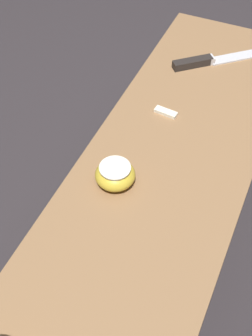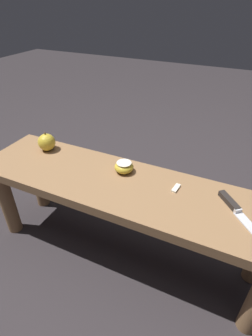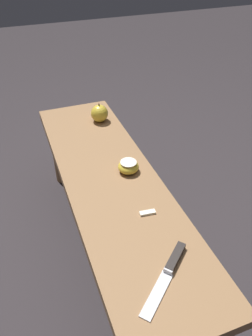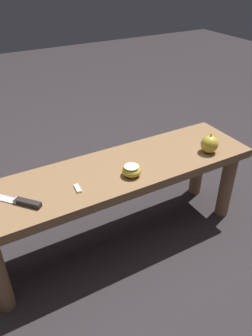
{
  "view_description": "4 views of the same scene",
  "coord_description": "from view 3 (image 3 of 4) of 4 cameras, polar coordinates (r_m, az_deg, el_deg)",
  "views": [
    {
      "loc": [
        0.56,
        0.18,
        1.14
      ],
      "look_at": [
        0.01,
        -0.06,
        0.45
      ],
      "focal_mm": 50.0,
      "sensor_mm": 36.0,
      "label": 1
    },
    {
      "loc": [
        -0.37,
        0.74,
        1.05
      ],
      "look_at": [
        0.01,
        -0.06,
        0.45
      ],
      "focal_mm": 28.0,
      "sensor_mm": 36.0,
      "label": 2
    },
    {
      "loc": [
        -0.9,
        0.28,
        1.2
      ],
      "look_at": [
        0.01,
        -0.06,
        0.45
      ],
      "focal_mm": 35.0,
      "sensor_mm": 36.0,
      "label": 3
    },
    {
      "loc": [
        -0.55,
        -1.05,
        1.19
      ],
      "look_at": [
        0.01,
        -0.06,
        0.45
      ],
      "focal_mm": 35.0,
      "sensor_mm": 36.0,
      "label": 4
    }
  ],
  "objects": [
    {
      "name": "wooden_bench",
      "position": [
        1.28,
        -2.43,
        -4.73
      ],
      "size": [
        1.27,
        0.35,
        0.41
      ],
      "color": "olive",
      "rests_on": "ground_plane"
    },
    {
      "name": "knife",
      "position": [
        0.96,
        7.73,
        -16.76
      ],
      "size": [
        0.19,
        0.21,
        0.02
      ],
      "rotation": [
        0.0,
        0.0,
        2.29
      ],
      "color": "silver",
      "rests_on": "wooden_bench"
    },
    {
      "name": "ground_plane",
      "position": [
        1.52,
        -2.09,
        -14.03
      ],
      "size": [
        8.0,
        8.0,
        0.0
      ],
      "primitive_type": "plane",
      "color": "#2D282B"
    },
    {
      "name": "apple_whole",
      "position": [
        1.57,
        -4.64,
        9.46
      ],
      "size": [
        0.08,
        0.08,
        0.09
      ],
      "color": "gold",
      "rests_on": "wooden_bench"
    },
    {
      "name": "apple_slice_near_knife",
      "position": [
        1.09,
        3.77,
        -7.76
      ],
      "size": [
        0.02,
        0.05,
        0.01
      ],
      "color": "white",
      "rests_on": "wooden_bench"
    },
    {
      "name": "apple_cut",
      "position": [
        1.25,
        0.42,
        0.26
      ],
      "size": [
        0.08,
        0.08,
        0.05
      ],
      "color": "gold",
      "rests_on": "wooden_bench"
    }
  ]
}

